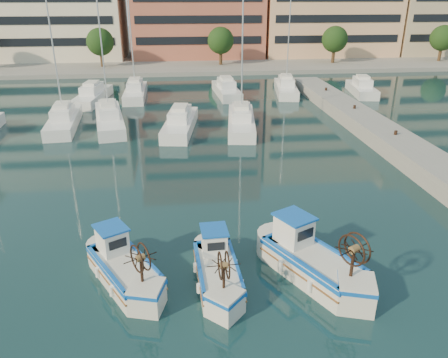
{
  "coord_description": "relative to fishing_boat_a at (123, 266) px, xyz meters",
  "views": [
    {
      "loc": [
        -3.18,
        -15.59,
        10.97
      ],
      "look_at": [
        -0.73,
        6.36,
        1.5
      ],
      "focal_mm": 35.0,
      "sensor_mm": 36.0,
      "label": 1
    }
  ],
  "objects": [
    {
      "name": "fishing_boat_b",
      "position": [
        3.79,
        -0.51,
        -0.04
      ],
      "size": [
        1.79,
        4.05,
        2.5
      ],
      "rotation": [
        0.0,
        0.0,
        0.04
      ],
      "color": "silver",
      "rests_on": "ground"
    },
    {
      "name": "fishing_boat_c",
      "position": [
        7.67,
        -0.49,
        0.09
      ],
      "size": [
        3.86,
        4.94,
        2.99
      ],
      "rotation": [
        0.0,
        0.0,
        0.49
      ],
      "color": "silver",
      "rests_on": "ground"
    },
    {
      "name": "yacht_marina",
      "position": [
        2.12,
        28.0,
        -0.2
      ],
      "size": [
        40.99,
        22.98,
        11.5
      ],
      "color": "white",
      "rests_on": "ground"
    },
    {
      "name": "fishing_boat_a",
      "position": [
        0.0,
        0.0,
        0.0
      ],
      "size": [
        3.48,
        4.38,
        2.65
      ],
      "rotation": [
        0.0,
        0.0,
        0.51
      ],
      "color": "silver",
      "rests_on": "ground"
    },
    {
      "name": "ground",
      "position": [
        5.59,
        0.34,
        -0.73
      ],
      "size": [
        300.0,
        300.0,
        0.0
      ],
      "primitive_type": "plane",
      "color": "#173A3E",
      "rests_on": "ground"
    },
    {
      "name": "quay",
      "position": [
        18.59,
        8.34,
        -0.13
      ],
      "size": [
        3.0,
        60.0,
        1.2
      ],
      "primitive_type": "cube",
      "color": "gray",
      "rests_on": "ground"
    }
  ]
}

